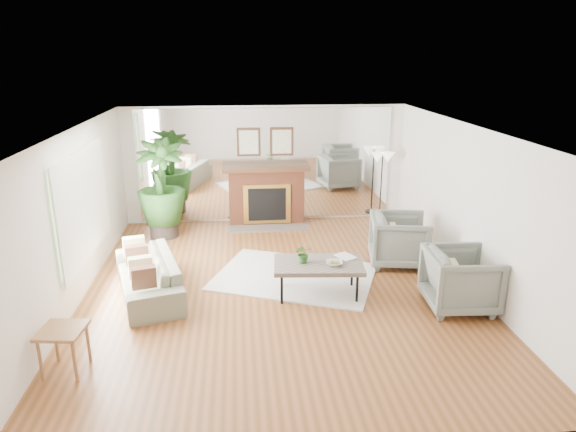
{
  "coord_description": "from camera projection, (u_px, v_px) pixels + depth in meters",
  "views": [
    {
      "loc": [
        -0.6,
        -7.36,
        3.56
      ],
      "look_at": [
        0.2,
        0.6,
        1.0
      ],
      "focal_mm": 32.0,
      "sensor_mm": 36.0,
      "label": 1
    }
  ],
  "objects": [
    {
      "name": "wall_back",
      "position": [
        265.0,
        164.0,
        11.04
      ],
      "size": [
        6.0,
        0.02,
        2.5
      ],
      "primitive_type": "cube",
      "color": "silver",
      "rests_on": "ground"
    },
    {
      "name": "floor_lamp",
      "position": [
        382.0,
        163.0,
        10.89
      ],
      "size": [
        0.5,
        0.28,
        1.53
      ],
      "color": "black",
      "rests_on": "ground"
    },
    {
      "name": "area_rug",
      "position": [
        295.0,
        276.0,
        8.5
      ],
      "size": [
        3.01,
        2.61,
        0.03
      ],
      "primitive_type": "cube",
      "rotation": [
        0.0,
        0.0,
        -0.38
      ],
      "color": "silver",
      "rests_on": "ground"
    },
    {
      "name": "coffee_table",
      "position": [
        318.0,
        265.0,
        7.73
      ],
      "size": [
        1.4,
        0.89,
        0.53
      ],
      "rotation": [
        0.0,
        0.0,
        -0.09
      ],
      "color": "#63584E",
      "rests_on": "ground"
    },
    {
      "name": "ground",
      "position": [
        279.0,
        288.0,
        8.12
      ],
      "size": [
        7.0,
        7.0,
        0.0
      ],
      "primitive_type": "plane",
      "color": "brown",
      "rests_on": "ground"
    },
    {
      "name": "wall_left",
      "position": [
        74.0,
        219.0,
        7.45
      ],
      "size": [
        0.02,
        7.0,
        2.5
      ],
      "primitive_type": "cube",
      "color": "silver",
      "rests_on": "ground"
    },
    {
      "name": "armchair_back",
      "position": [
        399.0,
        240.0,
        8.91
      ],
      "size": [
        1.13,
        1.11,
        0.89
      ],
      "primitive_type": "imported",
      "rotation": [
        0.0,
        0.0,
        1.39
      ],
      "color": "slate",
      "rests_on": "ground"
    },
    {
      "name": "tabletop_plant",
      "position": [
        304.0,
        253.0,
        7.7
      ],
      "size": [
        0.29,
        0.26,
        0.29
      ],
      "primitive_type": "imported",
      "rotation": [
        0.0,
        0.0,
        0.15
      ],
      "color": "#2F5E22",
      "rests_on": "coffee_table"
    },
    {
      "name": "window_panel",
      "position": [
        83.0,
        204.0,
        7.8
      ],
      "size": [
        0.04,
        2.4,
        1.5
      ],
      "primitive_type": "cube",
      "color": "#B2E09E",
      "rests_on": "wall_left"
    },
    {
      "name": "potted_ficus",
      "position": [
        161.0,
        186.0,
        10.08
      ],
      "size": [
        1.09,
        1.09,
        1.96
      ],
      "color": "black",
      "rests_on": "ground"
    },
    {
      "name": "fireplace",
      "position": [
        266.0,
        194.0,
        11.01
      ],
      "size": [
        1.85,
        0.83,
        2.05
      ],
      "color": "brown",
      "rests_on": "ground"
    },
    {
      "name": "mirror_panel",
      "position": [
        265.0,
        165.0,
        11.03
      ],
      "size": [
        5.4,
        0.04,
        2.4
      ],
      "primitive_type": "cube",
      "color": "silver",
      "rests_on": "wall_back"
    },
    {
      "name": "side_table",
      "position": [
        63.0,
        336.0,
        5.86
      ],
      "size": [
        0.54,
        0.54,
        0.55
      ],
      "rotation": [
        0.0,
        0.0,
        -0.12
      ],
      "color": "#8F5F39",
      "rests_on": "ground"
    },
    {
      "name": "fruit_bowl",
      "position": [
        334.0,
        263.0,
        7.63
      ],
      "size": [
        0.27,
        0.27,
        0.06
      ],
      "primitive_type": "imported",
      "rotation": [
        0.0,
        0.0,
        -0.1
      ],
      "color": "#8F5F39",
      "rests_on": "coffee_table"
    },
    {
      "name": "book",
      "position": [
        340.0,
        258.0,
        7.86
      ],
      "size": [
        0.34,
        0.38,
        0.02
      ],
      "primitive_type": "imported",
      "rotation": [
        0.0,
        0.0,
        0.48
      ],
      "color": "#8F5F39",
      "rests_on": "coffee_table"
    },
    {
      "name": "sofa",
      "position": [
        148.0,
        275.0,
        7.85
      ],
      "size": [
        1.33,
        2.18,
        0.6
      ],
      "primitive_type": "imported",
      "rotation": [
        0.0,
        0.0,
        -1.29
      ],
      "color": "gray",
      "rests_on": "ground"
    },
    {
      "name": "wall_right",
      "position": [
        469.0,
        207.0,
        8.02
      ],
      "size": [
        0.02,
        7.0,
        2.5
      ],
      "primitive_type": "cube",
      "color": "silver",
      "rests_on": "ground"
    },
    {
      "name": "armchair_front",
      "position": [
        461.0,
        280.0,
        7.36
      ],
      "size": [
        1.02,
        0.99,
        0.88
      ],
      "primitive_type": "imported",
      "rotation": [
        0.0,
        0.0,
        1.51
      ],
      "color": "slate",
      "rests_on": "ground"
    }
  ]
}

